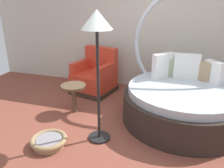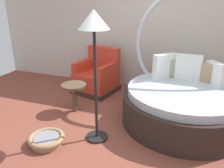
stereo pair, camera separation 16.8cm
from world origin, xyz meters
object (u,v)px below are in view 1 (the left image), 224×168
object	(u,v)px
round_daybed	(184,96)
pet_basket	(49,141)
side_table	(74,90)
floor_lamp	(97,33)
red_armchair	(95,77)

from	to	relation	value
round_daybed	pet_basket	size ratio (longest dim) A/B	4.23
side_table	floor_lamp	distance (m)	1.47
red_armchair	pet_basket	size ratio (longest dim) A/B	1.87
red_armchair	pet_basket	xyz separation A→B (m)	(0.12, -2.07, -0.26)
red_armchair	pet_basket	world-z (taller)	red_armchair
round_daybed	red_armchair	size ratio (longest dim) A/B	2.26
floor_lamp	pet_basket	bearing A→B (deg)	-147.74
round_daybed	red_armchair	distance (m)	1.99
side_table	floor_lamp	world-z (taller)	floor_lamp
pet_basket	side_table	distance (m)	1.10
side_table	floor_lamp	xyz separation A→B (m)	(0.72, -0.65, 1.11)
side_table	floor_lamp	size ratio (longest dim) A/B	0.29
side_table	floor_lamp	bearing A→B (deg)	-42.08
side_table	red_armchair	bearing A→B (deg)	90.23
red_armchair	round_daybed	bearing A→B (deg)	-19.96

